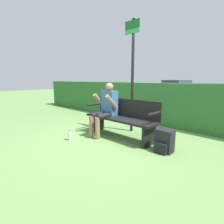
{
  "coord_description": "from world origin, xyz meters",
  "views": [
    {
      "loc": [
        2.59,
        -2.95,
        1.34
      ],
      "look_at": [
        -0.15,
        -0.1,
        0.59
      ],
      "focal_mm": 28.0,
      "sensor_mm": 36.0,
      "label": 1
    }
  ],
  "objects": [
    {
      "name": "park_bench",
      "position": [
        0.0,
        0.07,
        0.46
      ],
      "size": [
        1.83,
        0.5,
        0.88
      ],
      "color": "black",
      "rests_on": "ground"
    },
    {
      "name": "water_bottle",
      "position": [
        -0.65,
        -0.93,
        0.11
      ],
      "size": [
        0.08,
        0.08,
        0.23
      ],
      "color": "white",
      "rests_on": "ground"
    },
    {
      "name": "hedge_back",
      "position": [
        0.0,
        1.81,
        0.61
      ],
      "size": [
        12.0,
        0.52,
        1.23
      ],
      "color": "#2D662D",
      "rests_on": "ground"
    },
    {
      "name": "parked_car",
      "position": [
        -3.88,
        11.74,
        0.61
      ],
      "size": [
        2.36,
        4.61,
        1.26
      ],
      "rotation": [
        0.0,
        0.0,
        1.45
      ],
      "color": "black",
      "rests_on": "ground"
    },
    {
      "name": "person_seated",
      "position": [
        -0.38,
        -0.07,
        0.69
      ],
      "size": [
        0.51,
        0.66,
        1.25
      ],
      "color": "#336699",
      "rests_on": "ground"
    },
    {
      "name": "backpack",
      "position": [
        1.15,
        -0.06,
        0.2
      ],
      "size": [
        0.32,
        0.28,
        0.42
      ],
      "color": "black",
      "rests_on": "ground"
    },
    {
      "name": "signpost",
      "position": [
        -0.12,
        0.59,
        1.58
      ],
      "size": [
        0.42,
        0.09,
        2.75
      ],
      "color": "black",
      "rests_on": "ground"
    },
    {
      "name": "ground_plane",
      "position": [
        0.0,
        0.0,
        0.0
      ],
      "size": [
        40.0,
        40.0,
        0.0
      ],
      "primitive_type": "plane",
      "color": "#668E4C"
    }
  ]
}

